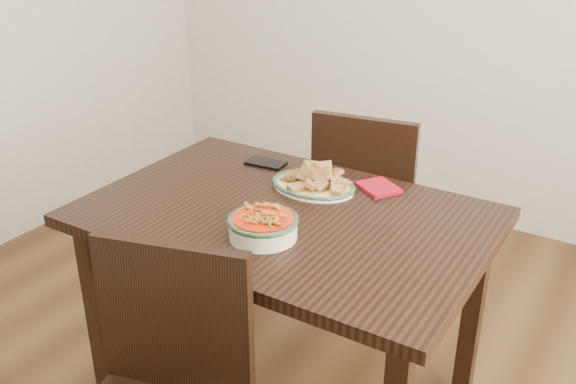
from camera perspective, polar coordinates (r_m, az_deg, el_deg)
The scene contains 6 objects.
dining_table at distance 2.07m, azimuth -0.29°, elevation -4.03°, with size 1.26×0.84×0.75m.
chair_far at distance 2.71m, azimuth 7.11°, elevation -0.62°, with size 0.48×0.48×0.89m.
fish_plate at distance 2.17m, azimuth 2.29°, elevation 1.40°, with size 0.29×0.23×0.11m.
noodle_bowl at distance 1.86m, azimuth -2.24°, elevation -2.85°, with size 0.21×0.21×0.08m.
smartphone at distance 2.38m, azimuth -1.98°, elevation 2.58°, with size 0.14×0.08×0.01m, color black.
napkin at distance 2.20m, azimuth 8.05°, elevation 0.41°, with size 0.13×0.11×0.01m, color maroon.
Camera 1 is at (1.06, -1.52, 1.66)m, focal length 40.00 mm.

